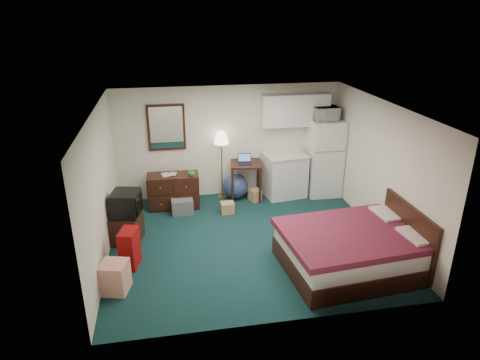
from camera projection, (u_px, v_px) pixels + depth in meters
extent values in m
cube|color=#0F3239|center=(248.00, 241.00, 7.95)|extent=(5.00, 4.50, 0.01)
cube|color=beige|center=(249.00, 108.00, 7.01)|extent=(5.00, 4.50, 0.01)
cube|color=beige|center=(229.00, 142.00, 9.53)|extent=(5.00, 0.01, 2.50)
cube|color=beige|center=(283.00, 243.00, 5.43)|extent=(5.00, 0.01, 2.50)
cube|color=beige|center=(100.00, 188.00, 7.07)|extent=(0.01, 4.50, 2.50)
cube|color=beige|center=(381.00, 169.00, 7.89)|extent=(0.01, 4.50, 2.50)
sphere|color=navy|center=(235.00, 186.00, 9.64)|extent=(0.67, 0.67, 0.57)
imported|color=white|center=(326.00, 112.00, 9.26)|extent=(0.55, 0.33, 0.36)
imported|color=tan|center=(161.00, 171.00, 8.96)|extent=(0.16, 0.05, 0.22)
imported|color=tan|center=(169.00, 170.00, 9.03)|extent=(0.15, 0.06, 0.20)
imported|color=#42913D|center=(192.00, 172.00, 8.99)|extent=(0.15, 0.12, 0.14)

